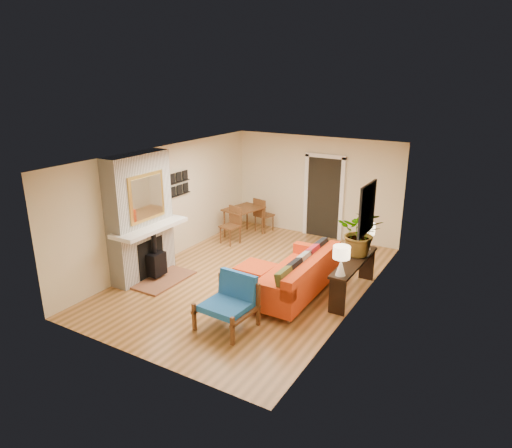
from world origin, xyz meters
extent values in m
plane|color=#BE8249|center=(0.00, 0.00, 0.00)|extent=(6.50, 6.50, 0.00)
plane|color=white|center=(0.00, 0.00, 2.60)|extent=(6.50, 6.50, 0.00)
plane|color=beige|center=(0.00, 3.25, 1.30)|extent=(4.50, 0.00, 4.50)
plane|color=beige|center=(0.00, -3.25, 1.30)|extent=(4.50, 0.00, 4.50)
plane|color=beige|center=(-2.25, 0.00, 1.30)|extent=(0.00, 6.50, 6.50)
plane|color=beige|center=(2.25, 0.00, 1.30)|extent=(0.00, 6.50, 6.50)
cube|color=black|center=(0.25, 3.22, 1.05)|extent=(0.88, 0.06, 2.10)
cube|color=white|center=(-0.24, 3.21, 1.05)|extent=(0.10, 0.08, 2.18)
cube|color=white|center=(0.74, 3.21, 1.05)|extent=(0.10, 0.08, 2.18)
cube|color=white|center=(0.25, 3.21, 2.13)|extent=(1.08, 0.08, 0.10)
cube|color=black|center=(2.22, 0.40, 1.75)|extent=(0.04, 0.85, 0.95)
cube|color=slate|center=(2.19, 0.40, 1.75)|extent=(0.01, 0.70, 0.80)
cube|color=black|center=(-2.21, 0.35, 1.42)|extent=(0.06, 0.95, 0.02)
cube|color=black|center=(-2.21, 0.35, 1.72)|extent=(0.06, 0.95, 0.02)
cube|color=white|center=(-2.04, -1.00, 1.86)|extent=(0.42, 1.50, 1.48)
cube|color=white|center=(-2.04, -1.00, 0.56)|extent=(0.42, 1.50, 1.12)
cube|color=white|center=(-1.79, -1.00, 1.12)|extent=(0.60, 1.68, 0.08)
cube|color=black|center=(-1.83, -1.00, 0.45)|extent=(0.03, 0.72, 0.78)
cube|color=brown|center=(-1.53, -1.00, 0.02)|extent=(0.75, 1.30, 0.04)
cube|color=black|center=(-1.71, -1.00, 0.34)|extent=(0.30, 0.36, 0.48)
cylinder|color=black|center=(-1.71, -1.00, 0.78)|extent=(0.10, 0.10, 0.40)
cube|color=gold|center=(-1.82, -1.00, 1.75)|extent=(0.04, 0.95, 0.95)
cube|color=silver|center=(-1.80, -1.00, 1.75)|extent=(0.01, 0.82, 0.82)
cylinder|color=silver|center=(0.71, -1.19, 0.05)|extent=(0.04, 0.04, 0.11)
cylinder|color=silver|center=(1.47, -1.19, 0.05)|extent=(0.04, 0.04, 0.11)
cylinder|color=silver|center=(0.69, 0.83, 0.05)|extent=(0.04, 0.04, 0.11)
cylinder|color=silver|center=(1.45, 0.83, 0.05)|extent=(0.04, 0.04, 0.11)
cube|color=#D84914|center=(1.08, -0.18, 0.27)|extent=(0.99, 2.29, 0.33)
cube|color=#D84914|center=(1.46, -0.18, 0.63)|extent=(0.23, 2.28, 0.38)
cube|color=#D84914|center=(1.09, -1.22, 0.54)|extent=(0.98, 0.20, 0.22)
cube|color=#D84914|center=(1.07, 0.86, 0.54)|extent=(0.98, 0.20, 0.22)
cube|color=#4A5022|center=(1.31, -1.05, 0.67)|extent=(0.22, 0.44, 0.45)
cube|color=black|center=(1.31, -0.61, 0.67)|extent=(0.22, 0.44, 0.45)
cube|color=gray|center=(1.31, -0.18, 0.67)|extent=(0.22, 0.44, 0.45)
cube|color=maroon|center=(1.31, 0.20, 0.67)|extent=(0.22, 0.44, 0.45)
cube|color=black|center=(1.30, 0.64, 0.67)|extent=(0.22, 0.44, 0.45)
cylinder|color=silver|center=(-0.14, -0.33, 0.03)|extent=(0.03, 0.03, 0.05)
cylinder|color=silver|center=(0.41, -0.35, 0.03)|extent=(0.03, 0.03, 0.05)
cylinder|color=silver|center=(-0.12, 0.23, 0.03)|extent=(0.03, 0.03, 0.05)
cylinder|color=silver|center=(0.43, 0.21, 0.03)|extent=(0.03, 0.03, 0.05)
cube|color=#D84914|center=(0.14, -0.06, 0.20)|extent=(0.71, 0.71, 0.29)
cube|color=brown|center=(0.24, -1.83, 0.33)|extent=(0.10, 0.83, 0.06)
cube|color=brown|center=(0.22, -2.20, 0.24)|extent=(0.06, 0.06, 0.48)
cube|color=brown|center=(0.26, -1.47, 0.39)|extent=(0.06, 0.06, 0.77)
cube|color=brown|center=(1.03, -1.88, 0.33)|extent=(0.10, 0.83, 0.06)
cube|color=brown|center=(1.01, -2.24, 0.24)|extent=(0.06, 0.06, 0.48)
cube|color=brown|center=(1.05, -1.52, 0.39)|extent=(0.06, 0.06, 0.77)
cube|color=#1E7BB7|center=(0.64, -1.86, 0.40)|extent=(0.77, 0.73, 0.11)
cube|color=#1E7BB7|center=(0.65, -1.53, 0.66)|extent=(0.74, 0.23, 0.45)
cube|color=brown|center=(-1.56, 2.21, 0.74)|extent=(0.89, 1.12, 0.04)
cylinder|color=brown|center=(-1.92, 1.84, 0.36)|extent=(0.05, 0.05, 0.72)
cylinder|color=brown|center=(-1.37, 1.73, 0.36)|extent=(0.05, 0.05, 0.72)
cylinder|color=brown|center=(-1.74, 2.68, 0.36)|extent=(0.05, 0.05, 0.72)
cylinder|color=brown|center=(-1.20, 2.57, 0.36)|extent=(0.05, 0.05, 0.72)
cube|color=brown|center=(-1.54, 1.54, 0.45)|extent=(0.50, 0.50, 0.04)
cube|color=brown|center=(-1.50, 1.73, 0.70)|extent=(0.42, 0.13, 0.46)
cylinder|color=brown|center=(-1.75, 1.41, 0.22)|extent=(0.04, 0.04, 0.44)
cylinder|color=brown|center=(-1.41, 1.34, 0.22)|extent=(0.04, 0.04, 0.44)
cylinder|color=brown|center=(-1.68, 1.74, 0.22)|extent=(0.04, 0.04, 0.44)
cylinder|color=brown|center=(-1.34, 1.67, 0.22)|extent=(0.04, 0.04, 0.44)
cube|color=brown|center=(-1.28, 2.81, 0.45)|extent=(0.50, 0.50, 0.04)
cube|color=brown|center=(-1.32, 2.62, 0.70)|extent=(0.42, 0.13, 0.46)
cylinder|color=brown|center=(-1.48, 2.68, 0.22)|extent=(0.04, 0.04, 0.44)
cylinder|color=brown|center=(-1.15, 2.61, 0.22)|extent=(0.04, 0.04, 0.44)
cylinder|color=brown|center=(-1.41, 3.01, 0.22)|extent=(0.04, 0.04, 0.44)
cylinder|color=brown|center=(-1.08, 2.94, 0.22)|extent=(0.04, 0.04, 0.44)
cube|color=black|center=(2.07, 0.35, 0.70)|extent=(0.34, 1.85, 0.05)
cube|color=black|center=(2.07, -0.50, 0.34)|extent=(0.30, 0.04, 0.68)
cube|color=black|center=(2.07, 1.20, 0.34)|extent=(0.30, 0.04, 0.68)
cone|color=white|center=(2.07, -0.41, 0.88)|extent=(0.18, 0.18, 0.30)
cylinder|color=white|center=(2.07, -0.41, 1.05)|extent=(0.03, 0.03, 0.06)
cylinder|color=#FFEABF|center=(2.07, -0.41, 1.16)|extent=(0.30, 0.30, 0.22)
cone|color=white|center=(2.07, 1.05, 0.88)|extent=(0.18, 0.18, 0.30)
cylinder|color=white|center=(2.07, 1.05, 1.05)|extent=(0.03, 0.03, 0.06)
cylinder|color=#FFEABF|center=(2.07, 1.05, 1.16)|extent=(0.30, 0.30, 0.22)
imported|color=#1E5919|center=(2.06, 0.66, 1.19)|extent=(0.95, 0.86, 0.93)
camera|label=1|loc=(4.50, -7.45, 4.07)|focal=32.00mm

